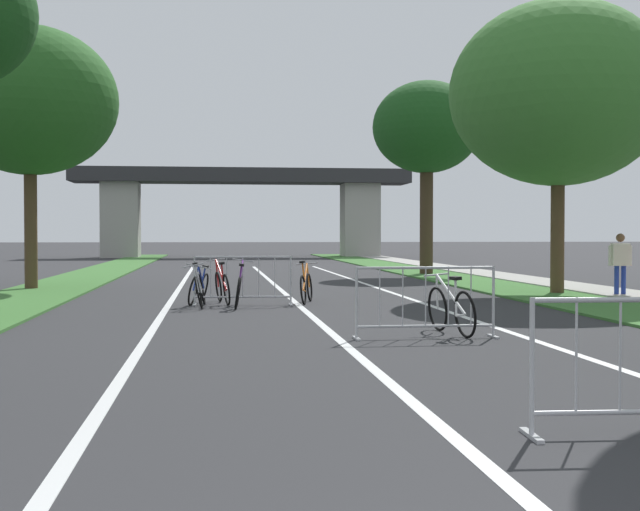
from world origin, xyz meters
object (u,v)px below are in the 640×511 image
Objects in this scene: tree_right_pine_far at (558,94)px; bicycle_white_0 at (451,309)px; crowd_barrier_second at (426,303)px; pedestrian_strolling at (620,259)px; bicycle_orange_3 at (306,287)px; bicycle_purple_5 at (239,290)px; bicycle_blue_2 at (199,287)px; tree_left_cypress_far at (30,101)px; bicycle_red_4 at (222,286)px; tree_right_maple_mid at (427,129)px; bicycle_silver_1 at (200,289)px; crowd_barrier_third at (243,281)px.

tree_right_pine_far is 4.38× the size of bicycle_white_0.
pedestrian_strolling is at bearing 48.34° from crowd_barrier_second.
tree_right_pine_far is 4.67× the size of bicycle_orange_3.
bicycle_purple_5 is 9.31m from pedestrian_strolling.
bicycle_blue_2 is at bearing 117.31° from crowd_barrier_second.
tree_right_pine_far is (13.42, -3.36, -0.08)m from tree_left_cypress_far.
pedestrian_strolling is at bearing -3.95° from bicycle_red_4.
tree_right_maple_mid is 3.40× the size of crowd_barrier_second.
crowd_barrier_second is at bearing -56.13° from tree_left_cypress_far.
bicycle_white_0 is at bearing 127.64° from bicycle_silver_1.
crowd_barrier_second is at bearing 122.17° from bicycle_silver_1.
pedestrian_strolling is at bearing -45.53° from tree_right_pine_far.
crowd_barrier_second is at bearing 129.50° from bicycle_blue_2.
bicycle_purple_5 is at bearing -118.55° from tree_right_maple_mid.
bicycle_white_0 is 6.04m from bicycle_purple_5.
bicycle_white_0 is 1.00× the size of bicycle_purple_5.
bicycle_orange_3 is (1.40, 0.44, -0.15)m from crowd_barrier_third.
bicycle_white_0 reaches higher than bicycle_blue_2.
bicycle_red_4 is (-1.83, 0.01, 0.02)m from bicycle_orange_3.
crowd_barrier_second is at bearing -149.15° from bicycle_white_0.
bicycle_blue_2 is (-3.38, 6.55, -0.15)m from crowd_barrier_second.
crowd_barrier_second is 6.71m from bicycle_silver_1.
crowd_barrier_second reaches higher than bicycle_red_4.
tree_right_pine_far is 8.22m from bicycle_orange_3.
tree_left_cypress_far reaches higher than crowd_barrier_third.
crowd_barrier_second reaches higher than bicycle_silver_1.
bicycle_red_4 is 1.05× the size of bicycle_purple_5.
bicycle_white_0 is (8.46, -11.45, -4.70)m from tree_left_cypress_far.
tree_right_maple_mid is at bearing 107.18° from pedestrian_strolling.
pedestrian_strolling is at bearing 20.05° from bicycle_orange_3.
bicycle_silver_1 is at bearing 116.26° from bicycle_white_0.
crowd_barrier_second is 1.19× the size of bicycle_red_4.
crowd_barrier_third is at bearing 81.55° from bicycle_purple_5.
tree_left_cypress_far is at bearing -37.06° from bicycle_blue_2.
crowd_barrier_third reaches higher than bicycle_purple_5.
tree_right_maple_mid is 3.37× the size of crowd_barrier_third.
tree_right_pine_far reaches higher than pedestrian_strolling.
bicycle_red_4 is (-8.34, -1.90, -4.62)m from tree_right_pine_far.
bicycle_red_4 is (-7.58, -12.36, -4.99)m from tree_right_maple_mid.
crowd_barrier_second is 0.99× the size of crowd_barrier_third.
crowd_barrier_second is 7.21m from bicycle_red_4.
crowd_barrier_third is 1.38× the size of pedestrian_strolling.
crowd_barrier_third is at bearing -119.17° from tree_right_maple_mid.
bicycle_white_0 is 9.26m from pedestrian_strolling.
crowd_barrier_third is at bearing -148.25° from bicycle_orange_3.
bicycle_purple_5 is (-1.50, -0.97, 0.00)m from bicycle_orange_3.
pedestrian_strolling reaches higher than bicycle_blue_2.
bicycle_blue_2 is at bearing 134.67° from bicycle_purple_5.
crowd_barrier_third is (5.51, -5.71, -4.57)m from tree_left_cypress_far.
bicycle_red_4 is at bearing -166.04° from bicycle_orange_3.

